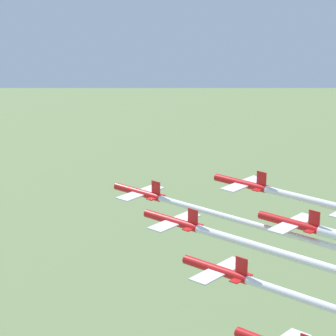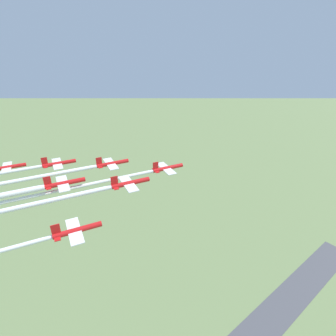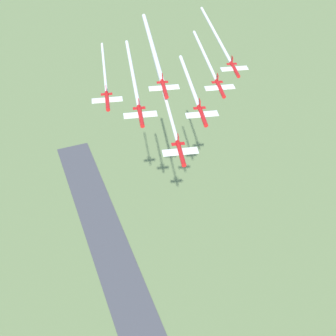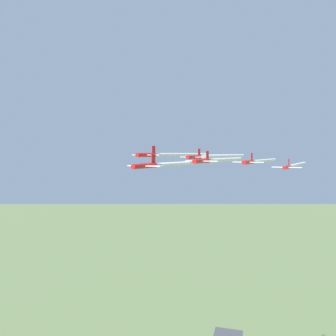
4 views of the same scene
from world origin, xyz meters
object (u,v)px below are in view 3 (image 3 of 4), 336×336
(jet_5, at_px, (107,100))
(jet_1, at_px, (202,115))
(jet_3, at_px, (220,88))
(jet_4, at_px, (164,88))
(jet_6, at_px, (234,69))
(jet_2, at_px, (140,115))
(jet_0, at_px, (180,152))

(jet_5, bearing_deg, jet_1, 150.46)
(jet_3, distance_m, jet_4, 16.10)
(jet_3, bearing_deg, jet_6, -120.47)
(jet_3, bearing_deg, jet_4, -0.00)
(jet_1, height_order, jet_5, jet_1)
(jet_4, distance_m, jet_6, 27.84)
(jet_2, bearing_deg, jet_1, -180.00)
(jet_4, bearing_deg, jet_1, 120.47)
(jet_2, height_order, jet_6, jet_2)
(jet_1, bearing_deg, jet_4, -59.53)
(jet_1, height_order, jet_3, jet_1)
(jet_3, bearing_deg, jet_0, 59.53)
(jet_0, height_order, jet_6, jet_0)
(jet_3, xyz_separation_m, jet_4, (-13.88, -8.06, 1.31))
(jet_5, bearing_deg, jet_0, 120.47)
(jet_0, relative_size, jet_3, 1.00)
(jet_4, bearing_deg, jet_3, 180.00)
(jet_0, distance_m, jet_3, 31.66)
(jet_1, distance_m, jet_2, 16.12)
(jet_2, xyz_separation_m, jet_6, (14.05, 39.72, -3.74))
(jet_4, xyz_separation_m, jet_5, (-13.88, -8.06, -2.50))
(jet_2, height_order, jet_3, jet_2)
(jet_3, distance_m, jet_6, 15.93)
(jet_0, distance_m, jet_1, 15.85)
(jet_3, distance_m, jet_5, 32.12)
(jet_0, relative_size, jet_5, 1.00)
(jet_0, relative_size, jet_2, 1.00)
(jet_0, relative_size, jet_4, 1.00)
(jet_5, bearing_deg, jet_2, 120.47)
(jet_2, bearing_deg, jet_4, -120.47)
(jet_1, bearing_deg, jet_2, 0.00)
(jet_0, bearing_deg, jet_6, -120.47)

